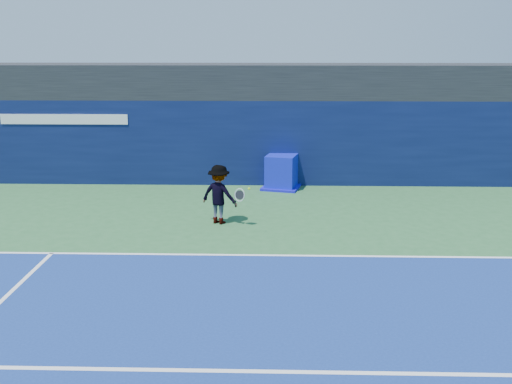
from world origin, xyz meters
TOP-DOWN VIEW (x-y plane):
  - ground at (0.00, 0.00)m, footprint 80.00×80.00m
  - baseline at (0.00, 3.00)m, footprint 24.00×0.10m
  - service_line at (0.00, -2.00)m, footprint 24.00×0.10m
  - stadium_band at (0.00, 11.50)m, footprint 36.00×3.00m
  - back_wall_assembly at (-0.00, 10.50)m, footprint 36.00×1.03m
  - equipment_cart at (0.64, 9.64)m, footprint 1.49×1.49m
  - tennis_player at (-1.16, 5.55)m, footprint 1.36×1.01m
  - tennis_ball at (-0.29, 4.48)m, footprint 0.06×0.06m

SIDE VIEW (x-z plane):
  - ground at x=0.00m, z-range 0.00..0.00m
  - baseline at x=0.00m, z-range 0.01..0.01m
  - service_line at x=0.00m, z-range 0.01..0.01m
  - equipment_cart at x=0.64m, z-range -0.05..1.13m
  - tennis_player at x=-1.16m, z-range 0.00..1.67m
  - tennis_ball at x=-0.29m, z-range 1.24..1.31m
  - back_wall_assembly at x=0.00m, z-range 0.00..3.00m
  - stadium_band at x=0.00m, z-range 3.00..4.20m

